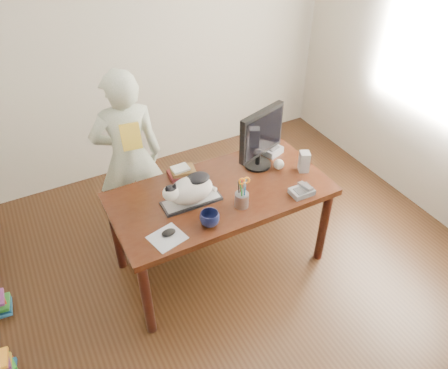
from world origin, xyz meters
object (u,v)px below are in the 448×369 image
Objects in this scene: baseball at (279,164)px; calculator at (269,149)px; keyboard at (192,201)px; phone at (302,191)px; coffee_mug at (210,219)px; book_stack at (182,172)px; speaker at (304,162)px; monitor at (261,136)px; cat at (189,189)px; desk at (216,201)px; pen_cup at (242,198)px; mouse at (169,232)px; person at (129,158)px.

baseball is 0.24m from calculator.
phone reaches higher than keyboard.
phone is at bearing -116.37° from calculator.
coffee_mug reaches higher than phone.
speaker is at bearing -18.86° from book_stack.
monitor is 2.32× the size of book_stack.
coffee_mug is at bearing -83.33° from cat.
cat is 3.17× the size of coffee_mug.
keyboard reaches higher than desk.
desk is 0.74m from speaker.
pen_cup is 0.57m from book_stack.
keyboard is at bearing -176.47° from baseball.
keyboard is at bearing 174.85° from monitor.
monitor is at bearing -11.38° from book_stack.
baseball is (0.53, -0.04, 0.19)m from desk.
speaker is (0.91, 0.20, 0.03)m from coffee_mug.
coffee_mug is 0.93m from speaker.
desk is 0.46m from coffee_mug.
cat is at bearing 27.98° from mouse.
baseball is (0.77, 0.05, 0.03)m from keyboard.
calculator is 1.13m from person.
baseball is at bearing 170.17° from speaker.
mouse is at bearing -165.11° from baseball.
cat is 0.89m from calculator.
pen_cup is 2.31× the size of mouse.
speaker is 0.78× the size of book_stack.
calculator is (0.84, 0.28, -0.09)m from cat.
speaker is 2.01× the size of baseball.
person is at bearing 145.38° from baseball.
phone is 1.40m from person.
monitor reaches higher than mouse.
baseball is at bearing -4.31° from desk.
speaker is at bearing -55.41° from monitor.
person is (0.05, 0.95, -0.02)m from mouse.
speaker is 0.93m from book_stack.
mouse is at bearing -147.41° from speaker.
mouse is 1.07m from baseball.
cat reaches higher than phone.
book_stack is (0.06, 0.59, -0.02)m from coffee_mug.
monitor reaches higher than coffee_mug.
speaker reaches higher than coffee_mug.
coffee_mug reaches higher than book_stack.
mouse is at bearing -137.10° from cat.
monitor is at bearing 13.82° from cat.
speaker is at bearing 12.53° from pen_cup.
pen_cup is 1.90× the size of coffee_mug.
desk is 12.26× the size of coffee_mug.
keyboard is at bearing -159.14° from speaker.
phone is 0.11× the size of person.
person is at bearing 73.42° from mouse.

